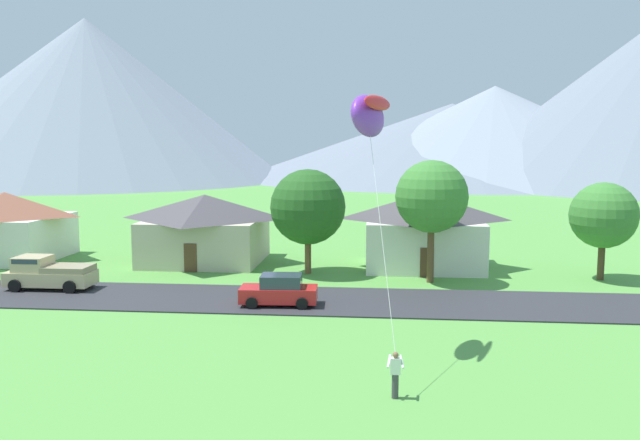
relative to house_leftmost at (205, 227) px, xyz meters
name	(u,v)px	position (x,y,z in m)	size (l,w,h in m)	color
road_strip	(306,300)	(8.94, -11.16, -2.59)	(160.00, 6.49, 0.08)	#2D2D33
mountain_west_ridge	(494,133)	(40.70, 112.56, 8.69)	(94.85, 94.85, 22.65)	gray
mountain_central_ridge	(88,100)	(-57.24, 102.31, 16.57)	(95.71, 95.71, 38.41)	gray
mountain_east_ridge	(452,141)	(31.31, 119.44, 6.82)	(110.00, 110.00, 18.91)	slate
house_leftmost	(205,227)	(0.00, 0.00, 0.00)	(9.06, 8.39, 5.08)	beige
house_left_center	(424,229)	(16.20, -0.64, 0.15)	(8.76, 7.43, 5.37)	silver
house_right_center	(6,225)	(-15.55, -0.33, 0.05)	(8.51, 8.06, 5.18)	silver
tree_near_left	(604,215)	(27.48, -3.80, 1.61)	(4.28, 4.28, 6.40)	#4C3823
tree_left_of_center	(432,197)	(16.31, -5.60, 2.89)	(4.62, 4.62, 7.86)	brown
tree_center	(308,207)	(8.17, -3.59, 1.96)	(5.13, 5.13, 7.17)	brown
parked_car_red_west_end	(279,291)	(7.60, -12.44, -1.77)	(4.28, 2.24, 1.68)	red
pickup_truck_sand_west_side	(48,273)	(-7.02, -9.94, -1.57)	(5.21, 2.33, 1.99)	#C6B284
kite_flyer_with_kite	(369,119)	(12.54, -19.05, 7.27)	(2.57, 7.42, 11.02)	#3D3D42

